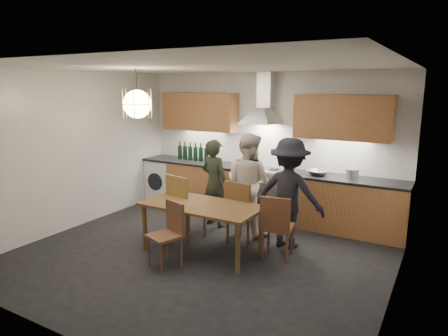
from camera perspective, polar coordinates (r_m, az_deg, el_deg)
The scene contains 17 objects.
ground at distance 5.83m, azimuth -3.18°, elevation -12.20°, with size 5.00×5.00×0.00m, color black.
room_shell at distance 5.37m, azimuth -3.39°, elevation 4.70°, with size 5.02×4.52×2.61m.
counter_run at distance 7.28m, azimuth 5.33°, elevation -3.54°, with size 5.00×0.62×0.90m.
range_stove at distance 7.29m, azimuth 5.15°, elevation -3.59°, with size 0.90×0.60×0.92m.
wall_fixtures at distance 7.16m, azimuth 5.76°, elevation 7.75°, with size 4.30×0.54×1.10m.
pendant_lamp at distance 5.87m, azimuth -12.28°, elevation 8.91°, with size 0.43×0.43×0.70m.
dining_table at distance 5.70m, azimuth -3.20°, elevation -5.97°, with size 1.69×0.85×0.71m.
chair_back_left at distance 6.22m, azimuth -5.93°, elevation -4.92°, with size 0.56×0.56×1.02m.
chair_back_mid at distance 6.00m, azimuth 2.44°, elevation -5.77°, with size 0.48×0.48×0.98m.
chair_back_right at distance 5.52m, azimuth 7.49°, elevation -7.84°, with size 0.47×0.47×0.91m.
chair_front at distance 5.40m, azimuth -7.82°, elevation -8.66°, with size 0.49×0.49×0.86m.
person_left at distance 6.73m, azimuth -1.34°, elevation -2.17°, with size 0.54×0.36×1.49m, color black.
person_mid at distance 6.43m, azimuth 3.45°, elevation -2.20°, with size 0.79×0.62×1.63m, color beige.
person_right at distance 5.92m, azimuth 9.28°, elevation -3.58°, with size 1.05×0.60×1.63m, color black.
mixing_bowl at distance 6.81m, azimuth 13.25°, elevation -0.63°, with size 0.34×0.34×0.08m, color #B0AFB3.
stock_pot at distance 6.71m, azimuth 17.86°, elevation -0.80°, with size 0.21×0.21×0.14m, color silver.
wine_bottles at distance 7.89m, azimuth -4.09°, elevation 2.32°, with size 0.84×0.08×0.35m.
Camera 1 is at (2.92, -4.45, 2.36)m, focal length 32.00 mm.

